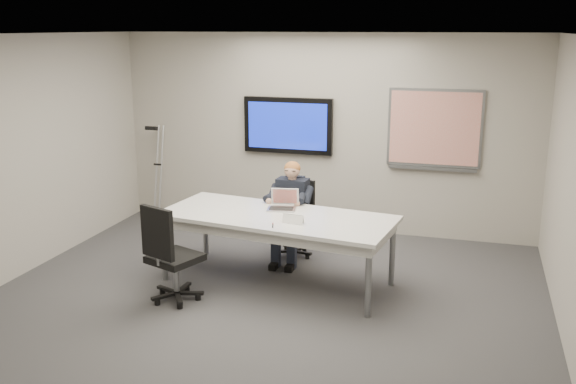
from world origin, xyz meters
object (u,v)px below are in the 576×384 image
(conference_table, at_px, (277,223))
(seated_person, at_px, (289,223))
(office_chair_far, at_px, (295,233))
(laptop, at_px, (283,204))
(office_chair_near, at_px, (172,272))

(conference_table, relative_size, seated_person, 2.19)
(office_chair_far, distance_m, laptop, 0.86)
(office_chair_near, distance_m, seated_person, 1.75)
(conference_table, height_order, office_chair_far, office_chair_far)
(office_chair_near, relative_size, seated_person, 0.87)
(seated_person, height_order, laptop, seated_person)
(office_chair_far, bearing_deg, conference_table, -74.80)
(office_chair_far, bearing_deg, office_chair_near, -104.07)
(conference_table, distance_m, seated_person, 0.73)
(office_chair_far, distance_m, office_chair_near, 1.96)
(office_chair_near, bearing_deg, office_chair_far, -95.37)
(conference_table, relative_size, laptop, 7.67)
(conference_table, bearing_deg, office_chair_far, 100.78)
(conference_table, bearing_deg, seated_person, 102.61)
(office_chair_near, bearing_deg, conference_table, -117.10)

